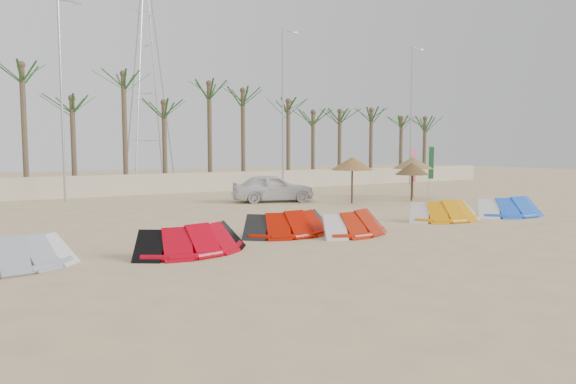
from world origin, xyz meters
TOP-DOWN VIEW (x-y plane):
  - ground at (0.00, 0.00)m, footprint 120.00×120.00m
  - boundary_wall at (0.00, 22.00)m, footprint 60.00×0.30m
  - palm_line at (0.67, 23.50)m, footprint 52.00×4.00m
  - lamp_b at (-5.96, 20.00)m, footprint 1.25×0.14m
  - lamp_c at (8.04, 20.00)m, footprint 1.25×0.14m
  - lamp_d at (20.04, 20.00)m, footprint 1.25×0.14m
  - pylon at (1.00, 28.00)m, footprint 3.00×3.00m
  - kite_grey at (-9.44, 3.66)m, footprint 3.12×1.80m
  - kite_red_left at (-4.92, 3.30)m, footprint 3.59×2.05m
  - kite_red_mid at (-1.02, 4.48)m, footprint 3.44×1.62m
  - kite_red_right at (1.05, 3.52)m, footprint 3.60×2.46m
  - kite_orange at (6.22, 4.17)m, footprint 3.42×1.93m
  - kite_blue at (9.94, 3.82)m, footprint 3.69×1.63m
  - parasol_left at (7.03, 11.05)m, footprint 2.33×2.33m
  - parasol_mid at (10.71, 10.36)m, footprint 1.89×1.89m
  - parasol_right at (12.05, 11.65)m, footprint 2.37×2.37m
  - flag_pink at (12.57, 12.12)m, footprint 0.45×0.08m
  - flag_green at (15.22, 13.28)m, footprint 0.45×0.06m
  - car at (3.81, 13.95)m, footprint 4.81×3.06m

SIDE VIEW (x-z plane):
  - ground at x=0.00m, z-range 0.00..0.00m
  - pylon at x=1.00m, z-range -7.00..7.00m
  - kite_grey at x=-9.44m, z-range -0.03..0.87m
  - kite_red_right at x=1.05m, z-range -0.03..0.87m
  - kite_orange at x=6.22m, z-range -0.03..0.87m
  - kite_red_left at x=-4.92m, z-range -0.03..0.87m
  - kite_red_mid at x=-1.02m, z-range -0.03..0.87m
  - kite_blue at x=9.94m, z-range -0.03..0.87m
  - boundary_wall at x=0.00m, z-range 0.00..1.30m
  - car at x=3.81m, z-range 0.00..1.53m
  - flag_pink at x=12.57m, z-range 0.28..3.30m
  - parasol_mid at x=10.71m, z-range 0.73..2.90m
  - flag_green at x=15.22m, z-range 0.30..3.51m
  - parasol_right at x=12.05m, z-range 0.86..3.30m
  - parasol_left at x=7.03m, z-range 0.89..3.38m
  - lamp_b at x=-5.96m, z-range 0.27..11.27m
  - lamp_c at x=8.04m, z-range 0.27..11.27m
  - lamp_d at x=20.04m, z-range 0.27..11.27m
  - palm_line at x=0.67m, z-range 2.59..10.29m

